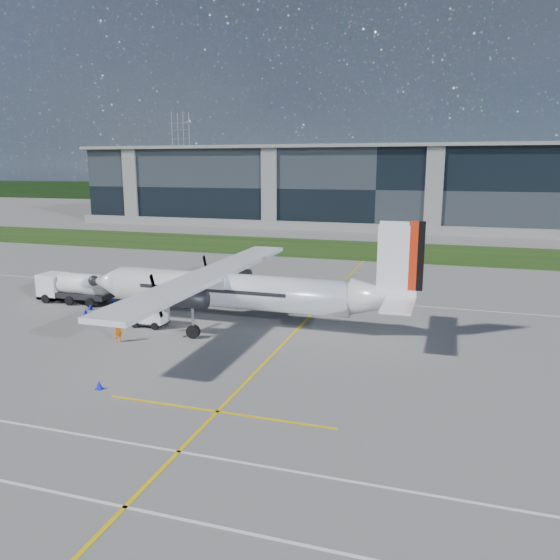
# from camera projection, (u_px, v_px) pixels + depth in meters

# --- Properties ---
(ground) EXTENTS (400.00, 400.00, 0.00)m
(ground) POSITION_uv_depth(u_px,v_px,m) (342.00, 259.00, 70.51)
(ground) COLOR slate
(ground) RESTS_ON ground
(grass_strip) EXTENTS (400.00, 18.00, 0.04)m
(grass_strip) POSITION_uv_depth(u_px,v_px,m) (353.00, 249.00, 77.97)
(grass_strip) COLOR #1C380F
(grass_strip) RESTS_ON ground
(terminal_building) EXTENTS (120.00, 20.00, 15.00)m
(terminal_building) POSITION_uv_depth(u_px,v_px,m) (383.00, 188.00, 106.27)
(terminal_building) COLOR black
(terminal_building) RESTS_ON ground
(tree_line) EXTENTS (400.00, 6.00, 6.00)m
(tree_line) POSITION_uv_depth(u_px,v_px,m) (407.00, 195.00, 163.16)
(tree_line) COLOR black
(tree_line) RESTS_ON ground
(pylon_west) EXTENTS (9.00, 4.60, 30.00)m
(pylon_west) POSITION_uv_depth(u_px,v_px,m) (181.00, 156.00, 193.67)
(pylon_west) COLOR gray
(pylon_west) RESTS_ON ground
(yellow_taxiway_centerline) EXTENTS (0.20, 70.00, 0.01)m
(yellow_taxiway_centerline) POSITION_uv_depth(u_px,v_px,m) (303.00, 323.00, 41.64)
(yellow_taxiway_centerline) COLOR yellow
(yellow_taxiway_centerline) RESTS_ON ground
(white_lane_line) EXTENTS (90.00, 0.15, 0.01)m
(white_lane_line) POSITION_uv_depth(u_px,v_px,m) (54.00, 492.00, 20.14)
(white_lane_line) COLOR white
(white_lane_line) RESTS_ON ground
(turboprop_aircraft) EXTENTS (26.40, 27.38, 8.21)m
(turboprop_aircraft) POSITION_uv_depth(u_px,v_px,m) (241.00, 271.00, 40.61)
(turboprop_aircraft) COLOR white
(turboprop_aircraft) RESTS_ON ground
(fuel_tanker_truck) EXTENTS (7.02, 2.28, 2.63)m
(fuel_tanker_truck) POSITION_uv_depth(u_px,v_px,m) (70.00, 287.00, 47.86)
(fuel_tanker_truck) COLOR white
(fuel_tanker_truck) RESTS_ON ground
(baggage_tug) EXTENTS (2.77, 1.66, 1.66)m
(baggage_tug) POSITION_uv_depth(u_px,v_px,m) (150.00, 315.00, 40.80)
(baggage_tug) COLOR white
(baggage_tug) RESTS_ON ground
(ground_crew_person) EXTENTS (0.71, 0.88, 1.90)m
(ground_crew_person) POSITION_uv_depth(u_px,v_px,m) (118.00, 328.00, 37.12)
(ground_crew_person) COLOR #F25907
(ground_crew_person) RESTS_ON ground
(safety_cone_portwing) EXTENTS (0.36, 0.36, 0.50)m
(safety_cone_portwing) POSITION_uv_depth(u_px,v_px,m) (99.00, 385.00, 29.37)
(safety_cone_portwing) COLOR #0C10DB
(safety_cone_portwing) RESTS_ON ground
(safety_cone_nose_port) EXTENTS (0.36, 0.36, 0.50)m
(safety_cone_nose_port) POSITION_uv_depth(u_px,v_px,m) (86.00, 312.00, 44.02)
(safety_cone_nose_port) COLOR #0C10DB
(safety_cone_nose_port) RESTS_ON ground
(safety_cone_fwd) EXTENTS (0.36, 0.36, 0.50)m
(safety_cone_fwd) POSITION_uv_depth(u_px,v_px,m) (90.00, 307.00, 45.59)
(safety_cone_fwd) COLOR #0C10DB
(safety_cone_fwd) RESTS_ON ground
(safety_cone_nose_stbd) EXTENTS (0.36, 0.36, 0.50)m
(safety_cone_nose_stbd) POSITION_uv_depth(u_px,v_px,m) (112.00, 301.00, 47.36)
(safety_cone_nose_stbd) COLOR #0C10DB
(safety_cone_nose_stbd) RESTS_ON ground
(safety_cone_stbdwing) EXTENTS (0.36, 0.36, 0.50)m
(safety_cone_stbdwing) POSITION_uv_depth(u_px,v_px,m) (276.00, 281.00, 55.43)
(safety_cone_stbdwing) COLOR #0C10DB
(safety_cone_stbdwing) RESTS_ON ground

